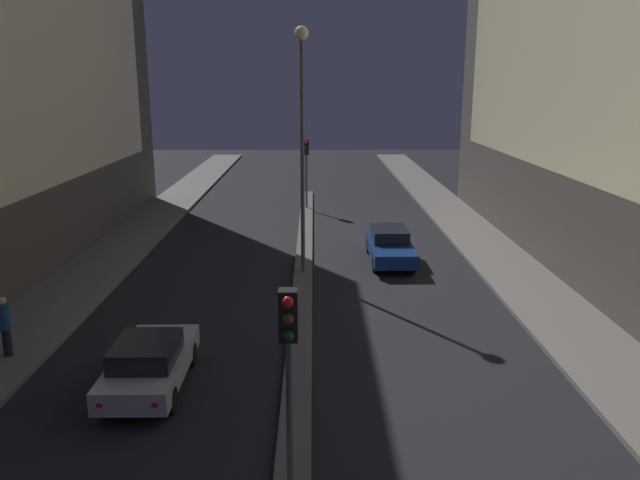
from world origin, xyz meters
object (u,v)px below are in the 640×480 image
object	(u,v)px
street_lamp	(302,111)
car_left_lane	(149,363)
car_right_lane	(390,245)
pedestrian_on_left_sidewalk	(5,324)
traffic_light_mid	(306,158)
traffic_light_near	(289,351)

from	to	relation	value
street_lamp	car_left_lane	size ratio (longest dim) A/B	2.28
car_left_lane	car_right_lane	world-z (taller)	car_right_lane
car_right_lane	pedestrian_on_left_sidewalk	world-z (taller)	pedestrian_on_left_sidewalk
traffic_light_mid	pedestrian_on_left_sidewalk	distance (m)	22.69
traffic_light_near	street_lamp	xyz separation A→B (m)	(0.00, 14.39, 3.31)
traffic_light_mid	car_left_lane	distance (m)	23.21
traffic_light_mid	pedestrian_on_left_sidewalk	size ratio (longest dim) A/B	2.38
traffic_light_mid	street_lamp	distance (m)	13.55
traffic_light_near	car_right_lane	distance (m)	16.87
traffic_light_near	traffic_light_mid	distance (m)	27.54
traffic_light_mid	car_left_lane	size ratio (longest dim) A/B	0.99
car_right_lane	pedestrian_on_left_sidewalk	xyz separation A→B (m)	(-11.85, -9.81, 0.34)
traffic_light_mid	street_lamp	bearing A→B (deg)	-90.00
car_left_lane	car_right_lane	bearing A→B (deg)	57.07
traffic_light_near	pedestrian_on_left_sidewalk	xyz separation A→B (m)	(-8.13, 6.46, -2.10)
car_right_lane	traffic_light_mid	bearing A→B (deg)	108.32
street_lamp	traffic_light_near	bearing A→B (deg)	-90.00
car_left_lane	pedestrian_on_left_sidewalk	distance (m)	4.73
traffic_light_mid	car_right_lane	xyz separation A→B (m)	(3.73, -11.26, -2.45)
street_lamp	pedestrian_on_left_sidewalk	world-z (taller)	street_lamp
street_lamp	pedestrian_on_left_sidewalk	size ratio (longest dim) A/B	5.48
traffic_light_mid	car_right_lane	size ratio (longest dim) A/B	0.86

